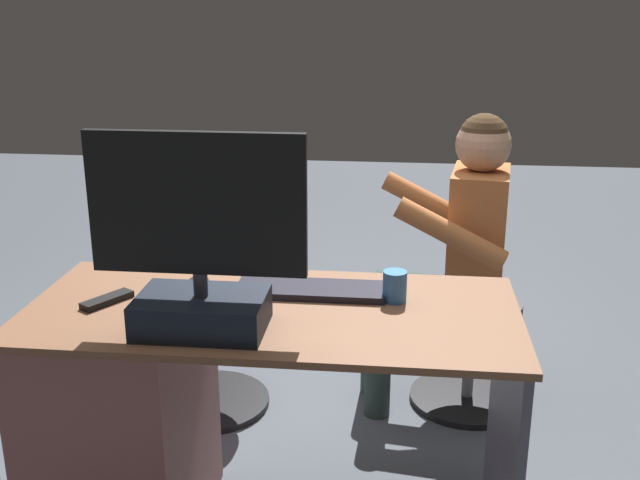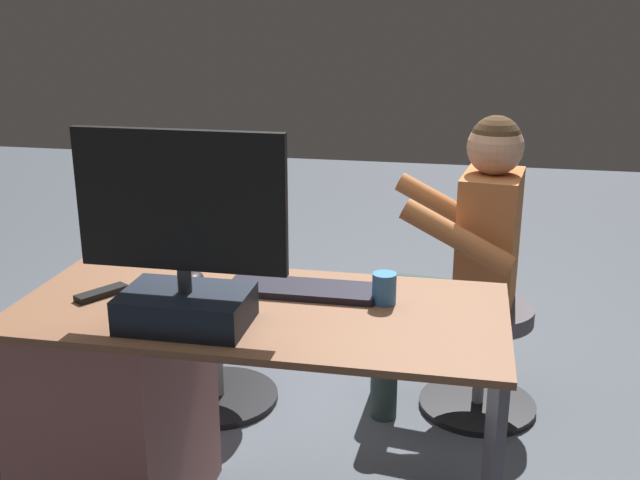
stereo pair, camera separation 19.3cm
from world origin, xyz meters
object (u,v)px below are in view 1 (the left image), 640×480
monitor (200,265)px  tv_remote (107,300)px  keyboard (311,290)px  office_chair_teddy (207,347)px  teddy_bear (204,262)px  person (456,240)px  computer_mouse (198,283)px  visitor_chair (470,343)px  cup (395,286)px  desk (153,415)px

monitor → tv_remote: 0.37m
keyboard → tv_remote: 0.56m
office_chair_teddy → teddy_bear: 0.34m
keyboard → person: size_ratio=0.37×
computer_mouse → person: size_ratio=0.08×
monitor → tv_remote: size_ratio=3.55×
visitor_chair → person: (0.08, 0.01, 0.42)m
keyboard → computer_mouse: bearing=0.7°
monitor → teddy_bear: bearing=-75.1°
teddy_bear → person: size_ratio=0.31×
monitor → person: bearing=-124.4°
cup → teddy_bear: cup is taller
computer_mouse → person: person is taller
desk → teddy_bear: size_ratio=3.78×
computer_mouse → person: bearing=-136.1°
person → monitor: bearing=55.6°
visitor_chair → teddy_bear: bearing=7.1°
teddy_bear → desk: bearing=92.7°
visitor_chair → tv_remote: bearing=39.6°
computer_mouse → visitor_chair: (-0.85, -0.76, -0.50)m
computer_mouse → office_chair_teddy: 0.82m
teddy_bear → person: 0.94m
keyboard → visitor_chair: bearing=-125.2°
cup → visitor_chair: 0.99m
cup → tv_remote: cup is taller
person → keyboard: bearing=58.6°
computer_mouse → cup: size_ratio=1.12×
computer_mouse → office_chair_teddy: computer_mouse is taller
visitor_chair → person: person is taller
keyboard → tv_remote: size_ratio=2.80×
desk → person: person is taller
monitor → office_chair_teddy: monitor is taller
computer_mouse → tv_remote: bearing=30.7°
cup → person: person is taller
tv_remote → visitor_chair: bearing=-108.2°
computer_mouse → cup: (-0.56, 0.03, 0.02)m
tv_remote → person: (-1.00, -0.88, -0.07)m
desk → visitor_chair: size_ratio=2.94×
office_chair_teddy → teddy_bear: teddy_bear is taller
tv_remote → visitor_chair: (-1.07, -0.89, -0.49)m
tv_remote → office_chair_teddy: (-0.06, -0.75, -0.50)m
monitor → computer_mouse: size_ratio=5.54×
keyboard → person: 0.87m
monitor → person: monitor is taller
office_chair_teddy → person: (-0.93, -0.13, 0.43)m
monitor → cup: 0.55m
keyboard → visitor_chair: keyboard is taller
teddy_bear → person: person is taller
desk → tv_remote: tv_remote is taller
teddy_bear → person: bearing=-172.9°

